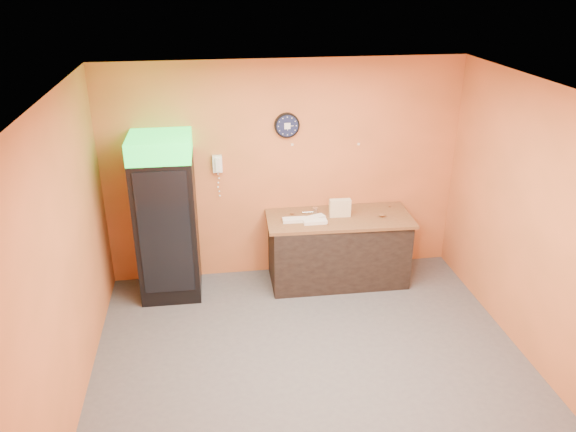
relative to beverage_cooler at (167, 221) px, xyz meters
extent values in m
plane|color=#47474C|center=(1.48, -1.60, -0.99)|extent=(4.50, 4.50, 0.00)
cube|color=orange|center=(1.48, 0.40, 0.41)|extent=(4.50, 0.02, 2.80)
cube|color=orange|center=(-0.77, -1.60, 0.41)|extent=(0.02, 4.00, 2.80)
cube|color=orange|center=(3.73, -1.60, 0.41)|extent=(0.02, 4.00, 2.80)
cube|color=white|center=(1.48, -1.60, 1.81)|extent=(4.50, 4.00, 0.02)
cube|color=black|center=(0.00, 0.05, -0.10)|extent=(0.72, 0.72, 1.78)
cube|color=#1BEB3D|center=(0.00, 0.05, 0.91)|extent=(0.72, 0.72, 0.25)
cube|color=black|center=(0.00, -0.31, -0.03)|extent=(0.59, 0.03, 1.52)
cube|color=black|center=(2.12, 0.01, -0.56)|extent=(1.74, 0.79, 0.86)
cylinder|color=black|center=(1.51, 0.37, 1.01)|extent=(0.31, 0.05, 0.31)
cylinder|color=#0F1433|center=(1.51, 0.34, 1.01)|extent=(0.27, 0.01, 0.27)
cube|color=white|center=(1.51, 0.34, 1.01)|extent=(0.08, 0.00, 0.08)
cube|color=white|center=(0.64, 0.35, 0.57)|extent=(0.12, 0.07, 0.21)
cube|color=white|center=(0.64, 0.30, 0.57)|extent=(0.05, 0.04, 0.17)
cube|color=brown|center=(2.12, 0.01, -0.11)|extent=(1.85, 0.87, 0.04)
cube|color=beige|center=(2.13, 0.02, -0.06)|extent=(0.27, 0.10, 0.06)
cube|color=beige|center=(2.13, 0.02, 0.00)|extent=(0.27, 0.10, 0.06)
cube|color=beige|center=(2.13, 0.02, 0.05)|extent=(0.27, 0.10, 0.06)
cube|color=beige|center=(2.13, 0.02, 0.11)|extent=(0.27, 0.10, 0.06)
cube|color=white|center=(1.54, -0.05, -0.07)|extent=(0.30, 0.12, 0.04)
cube|color=white|center=(1.78, -0.14, -0.07)|extent=(0.29, 0.11, 0.04)
cube|color=white|center=(1.78, -0.03, -0.07)|extent=(0.31, 0.20, 0.04)
cylinder|color=silver|center=(1.85, 0.18, -0.05)|extent=(0.07, 0.07, 0.07)
camera|label=1|loc=(0.53, -6.25, 2.78)|focal=35.00mm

